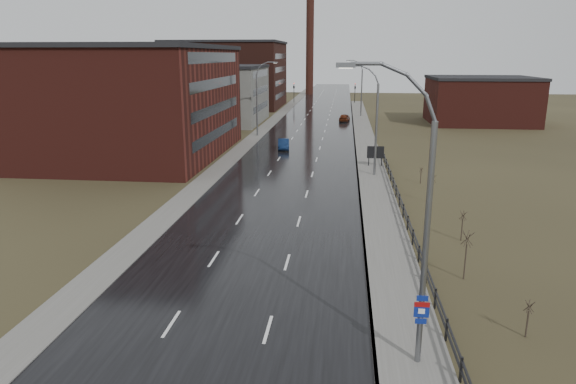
% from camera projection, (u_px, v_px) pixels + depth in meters
% --- Properties ---
extents(ground, '(320.00, 320.00, 0.00)m').
position_uv_depth(ground, '(195.00, 380.00, 20.09)').
color(ground, '#2D2819').
rests_on(ground, ground).
extents(road, '(14.00, 300.00, 0.06)m').
position_uv_depth(road, '(307.00, 139.00, 77.69)').
color(road, black).
rests_on(road, ground).
extents(sidewalk_right, '(3.20, 180.00, 0.18)m').
position_uv_depth(sidewalk_right, '(373.00, 178.00, 52.76)').
color(sidewalk_right, '#595651').
rests_on(sidewalk_right, ground).
extents(curb_right, '(0.16, 180.00, 0.18)m').
position_uv_depth(curb_right, '(358.00, 177.00, 52.92)').
color(curb_right, slate).
rests_on(curb_right, ground).
extents(sidewalk_left, '(2.40, 260.00, 0.12)m').
position_uv_depth(sidewalk_left, '(254.00, 138.00, 78.55)').
color(sidewalk_left, '#595651').
rests_on(sidewalk_left, ground).
extents(warehouse_near, '(22.44, 28.56, 13.50)m').
position_uv_depth(warehouse_near, '(131.00, 101.00, 63.77)').
color(warehouse_near, '#471914').
rests_on(warehouse_near, ground).
extents(warehouse_mid, '(16.32, 20.40, 10.50)m').
position_uv_depth(warehouse_mid, '(218.00, 94.00, 95.53)').
color(warehouse_mid, slate).
rests_on(warehouse_mid, ground).
extents(warehouse_far, '(26.52, 24.48, 15.50)m').
position_uv_depth(warehouse_far, '(228.00, 74.00, 124.21)').
color(warehouse_far, '#331611').
rests_on(warehouse_far, ground).
extents(building_right, '(18.36, 16.32, 8.50)m').
position_uv_depth(building_right, '(480.00, 100.00, 94.50)').
color(building_right, '#471914').
rests_on(building_right, ground).
extents(smokestack, '(2.70, 2.70, 30.70)m').
position_uv_depth(smokestack, '(310.00, 44.00, 160.73)').
color(smokestack, '#331611').
rests_on(smokestack, ground).
extents(streetlight_main, '(3.91, 0.29, 12.11)m').
position_uv_depth(streetlight_main, '(419.00, 225.00, 19.54)').
color(streetlight_main, slate).
rests_on(streetlight_main, ground).
extents(streetlight_right_mid, '(3.36, 0.28, 11.35)m').
position_uv_depth(streetlight_right_mid, '(374.00, 121.00, 52.24)').
color(streetlight_right_mid, slate).
rests_on(streetlight_right_mid, ground).
extents(streetlight_left, '(3.36, 0.28, 11.35)m').
position_uv_depth(streetlight_left, '(259.00, 98.00, 78.92)').
color(streetlight_left, slate).
rests_on(streetlight_left, ground).
extents(streetlight_right_far, '(3.36, 0.28, 11.35)m').
position_uv_depth(streetlight_right_far, '(360.00, 88.00, 104.09)').
color(streetlight_right_far, slate).
rests_on(streetlight_right_far, ground).
extents(guardrail, '(0.10, 53.05, 1.10)m').
position_uv_depth(guardrail, '(409.00, 224.00, 36.39)').
color(guardrail, black).
rests_on(guardrail, ground).
extents(shrub_b, '(0.43, 0.45, 1.77)m').
position_uv_depth(shrub_b, '(528.00, 318.00, 22.90)').
color(shrub_b, '#382D23').
rests_on(shrub_b, ground).
extents(shrub_c, '(0.67, 0.71, 2.86)m').
position_uv_depth(shrub_c, '(466.00, 254.00, 28.72)').
color(shrub_c, '#382D23').
rests_on(shrub_c, ground).
extents(shrub_d, '(0.50, 0.53, 2.10)m').
position_uv_depth(shrub_d, '(462.00, 225.00, 34.88)').
color(shrub_d, '#382D23').
rests_on(shrub_d, ground).
extents(shrub_e, '(0.59, 0.62, 2.50)m').
position_uv_depth(shrub_e, '(432.00, 188.00, 43.79)').
color(shrub_e, '#382D23').
rests_on(shrub_e, ground).
extents(shrub_f, '(0.39, 0.41, 1.63)m').
position_uv_depth(shrub_f, '(421.00, 175.00, 50.53)').
color(shrub_f, '#382D23').
rests_on(shrub_f, ground).
extents(billboard, '(1.88, 0.17, 2.43)m').
position_uv_depth(billboard, '(375.00, 153.00, 57.61)').
color(billboard, black).
rests_on(billboard, ground).
extents(traffic_light_left, '(0.58, 2.73, 5.30)m').
position_uv_depth(traffic_light_left, '(294.00, 85.00, 134.96)').
color(traffic_light_left, black).
rests_on(traffic_light_left, ground).
extents(traffic_light_right, '(0.58, 2.73, 5.30)m').
position_uv_depth(traffic_light_right, '(355.00, 86.00, 133.26)').
color(traffic_light_right, black).
rests_on(traffic_light_right, ground).
extents(car_near, '(1.95, 4.32, 1.38)m').
position_uv_depth(car_near, '(284.00, 144.00, 68.84)').
color(car_near, '#0D1E41').
rests_on(car_near, ground).
extents(car_far, '(2.28, 4.48, 1.46)m').
position_uv_depth(car_far, '(344.00, 118.00, 97.47)').
color(car_far, '#511E0D').
rests_on(car_far, ground).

